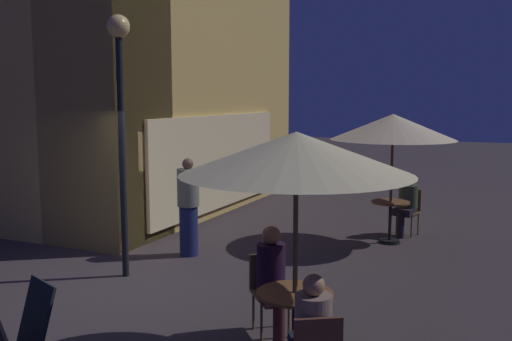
# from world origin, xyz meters

# --- Properties ---
(ground_plane) EXTENTS (60.00, 60.00, 0.00)m
(ground_plane) POSITION_xyz_m (0.00, 0.00, 0.00)
(ground_plane) COLOR #362E31
(cafe_building) EXTENTS (8.04, 8.16, 8.52)m
(cafe_building) POSITION_xyz_m (3.84, 3.46, 4.25)
(cafe_building) COLOR tan
(cafe_building) RESTS_ON ground
(street_lamp_near_corner) EXTENTS (0.33, 0.33, 3.88)m
(street_lamp_near_corner) POSITION_xyz_m (0.53, 0.24, 2.77)
(street_lamp_near_corner) COLOR black
(street_lamp_near_corner) RESTS_ON ground
(menu_sandwich_board) EXTENTS (0.79, 0.75, 0.84)m
(menu_sandwich_board) POSITION_xyz_m (-2.37, -0.64, 0.43)
(menu_sandwich_board) COLOR black
(menu_sandwich_board) RESTS_ON ground
(cafe_table_0) EXTENTS (0.70, 0.70, 0.78)m
(cafe_table_0) POSITION_xyz_m (4.16, -3.04, 0.56)
(cafe_table_0) COLOR black
(cafe_table_0) RESTS_ON ground
(cafe_table_1) EXTENTS (0.78, 0.78, 0.76)m
(cafe_table_1) POSITION_xyz_m (-1.11, -3.11, 0.57)
(cafe_table_1) COLOR black
(cafe_table_1) RESTS_ON ground
(patio_umbrella_0) EXTENTS (2.27, 2.27, 2.40)m
(patio_umbrella_0) POSITION_xyz_m (4.16, -3.04, 2.15)
(patio_umbrella_0) COLOR black
(patio_umbrella_0) RESTS_ON ground
(patio_umbrella_1) EXTENTS (2.30, 2.30, 2.37)m
(patio_umbrella_1) POSITION_xyz_m (-1.11, -3.11, 2.16)
(patio_umbrella_1) COLOR black
(patio_umbrella_1) RESTS_ON ground
(cafe_chair_0) EXTENTS (0.48, 0.48, 0.90)m
(cafe_chair_0) POSITION_xyz_m (4.98, -3.26, 0.55)
(cafe_chair_0) COLOR brown
(cafe_chair_0) RESTS_ON ground
(cafe_chair_2) EXTENTS (0.57, 0.57, 0.90)m
(cafe_chair_2) POSITION_xyz_m (-0.44, -2.54, 0.55)
(cafe_chair_2) COLOR brown
(cafe_chair_2) RESTS_ON ground
(patron_seated_0) EXTENTS (0.54, 0.45, 1.21)m
(patron_seated_0) POSITION_xyz_m (4.84, -3.22, 0.69)
(patron_seated_0) COLOR black
(patron_seated_0) RESTS_ON ground
(patron_seated_1) EXTENTS (0.52, 0.47, 1.20)m
(patron_seated_1) POSITION_xyz_m (-1.71, -3.49, 0.68)
(patron_seated_1) COLOR black
(patron_seated_1) RESTS_ON ground
(patron_seated_2) EXTENTS (0.51, 0.50, 1.26)m
(patron_seated_2) POSITION_xyz_m (-0.55, -2.63, 0.71)
(patron_seated_2) COLOR #4B2123
(patron_seated_2) RESTS_ON ground
(patron_standing_3) EXTENTS (0.37, 0.37, 1.68)m
(patron_standing_3) POSITION_xyz_m (1.90, -0.05, 0.84)
(patron_standing_3) COLOR navy
(patron_standing_3) RESTS_ON ground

